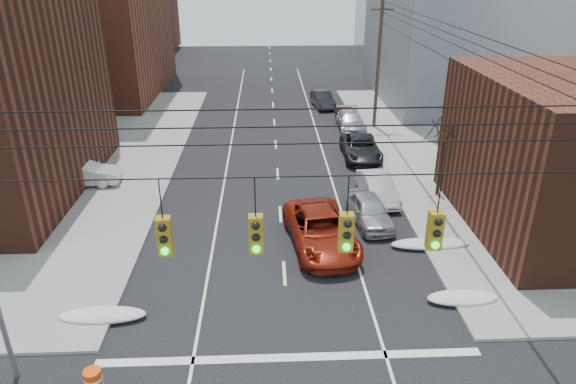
{
  "coord_description": "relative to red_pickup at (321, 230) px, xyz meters",
  "views": [
    {
      "loc": [
        -0.7,
        -7.92,
        13.19
      ],
      "look_at": [
        0.28,
        14.43,
        3.0
      ],
      "focal_mm": 32.0,
      "sensor_mm": 36.0,
      "label": 1
    }
  ],
  "objects": [
    {
      "name": "building_brick_far",
      "position": [
        -27.92,
        59.6,
        5.11
      ],
      "size": [
        22.0,
        18.0,
        12.0
      ],
      "primitive_type": "cube",
      "color": "#451F14",
      "rests_on": "ground"
    },
    {
      "name": "utility_pole_far",
      "position": [
        6.58,
        19.6,
        4.89
      ],
      "size": [
        2.2,
        0.28,
        11.0
      ],
      "color": "#473323",
      "rests_on": "ground"
    },
    {
      "name": "traffic_signals",
      "position": [
        -1.82,
        -11.43,
        6.27
      ],
      "size": [
        17.0,
        0.42,
        2.02
      ],
      "color": "black",
      "rests_on": "ground"
    },
    {
      "name": "bare_tree",
      "position": [
        7.66,
        5.6,
        1.43
      ],
      "size": [
        2.09,
        2.2,
        4.93
      ],
      "color": "black",
      "rests_on": "ground"
    },
    {
      "name": "snow_nw",
      "position": [
        -9.32,
        -5.4,
        -0.68
      ],
      "size": [
        3.5,
        1.08,
        0.42
      ],
      "primitive_type": "ellipsoid",
      "color": "silver",
      "rests_on": "ground"
    },
    {
      "name": "snow_ne",
      "position": [
        5.48,
        -4.9,
        -0.68
      ],
      "size": [
        3.0,
        1.08,
        0.42
      ],
      "primitive_type": "ellipsoid",
      "color": "silver",
      "rests_on": "ground"
    },
    {
      "name": "snow_east_far",
      "position": [
        5.48,
        -0.4,
        -0.68
      ],
      "size": [
        4.0,
        1.08,
        0.42
      ],
      "primitive_type": "ellipsoid",
      "color": "silver",
      "rests_on": "ground"
    },
    {
      "name": "red_pickup",
      "position": [
        0.0,
        0.0,
        0.0
      ],
      "size": [
        3.79,
        6.76,
        1.79
      ],
      "primitive_type": "imported",
      "rotation": [
        0.0,
        0.0,
        0.13
      ],
      "color": "maroon",
      "rests_on": "ground"
    },
    {
      "name": "parked_car_a",
      "position": [
        2.88,
        2.36,
        -0.12
      ],
      "size": [
        2.34,
        4.71,
        1.54
      ],
      "primitive_type": "imported",
      "rotation": [
        0.0,
        0.0,
        0.12
      ],
      "color": "#AAAAAE",
      "rests_on": "ground"
    },
    {
      "name": "parked_car_b",
      "position": [
        3.95,
        5.34,
        -0.14
      ],
      "size": [
        1.97,
        4.68,
        1.5
      ],
      "primitive_type": "imported",
      "rotation": [
        0.0,
        0.0,
        0.09
      ],
      "color": "silver",
      "rests_on": "ground"
    },
    {
      "name": "parked_car_c",
      "position": [
        4.17,
        12.39,
        -0.12
      ],
      "size": [
        2.66,
        5.58,
        1.54
      ],
      "primitive_type": "imported",
      "rotation": [
        0.0,
        0.0,
        -0.02
      ],
      "color": "black",
      "rests_on": "ground"
    },
    {
      "name": "parked_car_d",
      "position": [
        4.48,
        19.09,
        -0.13
      ],
      "size": [
        2.15,
        5.23,
        1.52
      ],
      "primitive_type": "imported",
      "rotation": [
        0.0,
        0.0,
        -0.01
      ],
      "color": "#B2B1B7",
      "rests_on": "ground"
    },
    {
      "name": "parked_car_e",
      "position": [
        4.48,
        21.27,
        -0.2
      ],
      "size": [
        1.79,
        4.13,
        1.39
      ],
      "primitive_type": "imported",
      "rotation": [
        0.0,
        0.0,
        0.04
      ],
      "color": "maroon",
      "rests_on": "ground"
    },
    {
      "name": "parked_car_f",
      "position": [
        2.88,
        26.57,
        -0.13
      ],
      "size": [
        2.18,
        4.77,
        1.52
      ],
      "primitive_type": "imported",
      "rotation": [
        0.0,
        0.0,
        0.13
      ],
      "color": "black",
      "rests_on": "ground"
    },
    {
      "name": "lot_car_a",
      "position": [
        -14.26,
        7.99,
        0.02
      ],
      "size": [
        4.72,
        1.91,
        1.52
      ],
      "primitive_type": "imported",
      "rotation": [
        0.0,
        0.0,
        1.64
      ],
      "color": "silver",
      "rests_on": "sidewalk_nw"
    },
    {
      "name": "lot_car_b",
      "position": [
        -16.39,
        10.15,
        0.01
      ],
      "size": [
        5.94,
        4.09,
        1.51
      ],
      "primitive_type": "imported",
      "rotation": [
        0.0,
        0.0,
        1.25
      ],
      "color": "#A6A7AB",
      "rests_on": "sidewalk_nw"
    },
    {
      "name": "lot_car_d",
      "position": [
        -19.58,
        13.9,
        -0.12
      ],
      "size": [
        3.91,
        2.6,
        1.24
      ],
      "primitive_type": "imported",
      "rotation": [
        0.0,
        0.0,
        1.92
      ],
      "color": "#ACADB1",
      "rests_on": "sidewalk_nw"
    },
    {
      "name": "construction_barrel",
      "position": [
        -8.42,
        -9.37,
        -0.36
      ],
      "size": [
        0.73,
        0.73,
        1.04
      ],
      "rotation": [
        0.0,
        0.0,
        -0.26
      ],
      "color": "#D6470B",
      "rests_on": "ground"
    }
  ]
}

